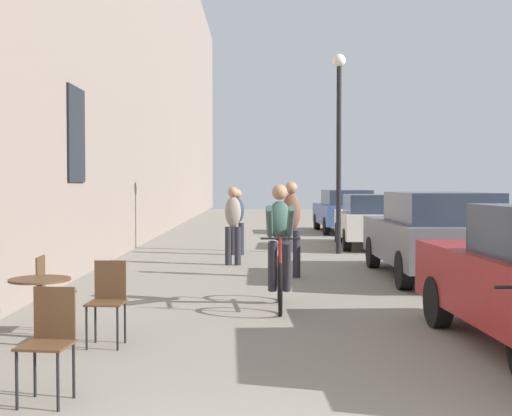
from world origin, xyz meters
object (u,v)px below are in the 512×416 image
pedestrian_near (293,224)px  parked_car_second (436,234)px  cyclist_on_bicycle (282,249)px  pedestrian_far (239,218)px  pedestrian_mid (235,221)px  parked_car_fourth (347,210)px  street_lamp (341,127)px  cafe_table_mid (42,297)px  parked_car_third (373,220)px  cafe_chair_mid_toward_street (110,296)px  cafe_chair_mid_toward_wall (52,289)px  cafe_chair_near_toward_street (52,336)px

pedestrian_near → parked_car_second: pedestrian_near is taller
cyclist_on_bicycle → pedestrian_far: size_ratio=1.10×
pedestrian_mid → parked_car_fourth: size_ratio=0.39×
street_lamp → parked_car_fourth: (1.11, 7.45, -2.32)m
parked_car_second → cyclist_on_bicycle: bearing=-135.7°
cafe_table_mid → parked_car_third: parked_car_third is taller
cafe_chair_mid_toward_street → pedestrian_near: (2.22, 5.25, 0.47)m
cafe_chair_mid_toward_wall → pedestrian_mid: 6.92m
parked_car_fourth → street_lamp: bearing=-98.5°
cyclist_on_bicycle → parked_car_second: size_ratio=0.40×
cafe_table_mid → pedestrian_near: size_ratio=0.41×
cyclist_on_bicycle → street_lamp: bearing=76.8°
pedestrian_far → parked_car_second: pedestrian_far is taller
cafe_table_mid → cafe_chair_mid_toward_wall: size_ratio=0.81×
cafe_table_mid → cyclist_on_bicycle: bearing=42.4°
street_lamp → cafe_table_mid: bearing=-114.1°
cafe_table_mid → cafe_chair_mid_toward_street: 0.70m
cafe_table_mid → parked_car_fourth: parked_car_fourth is taller
pedestrian_near → pedestrian_far: pedestrian_near is taller
cafe_chair_mid_toward_street → cafe_chair_mid_toward_wall: size_ratio=1.00×
cafe_chair_mid_toward_street → parked_car_second: parked_car_second is taller
pedestrian_near → pedestrian_mid: size_ratio=1.06×
parked_car_third → pedestrian_far: bearing=-149.4°
street_lamp → parked_car_fourth: bearing=81.5°
cyclist_on_bicycle → pedestrian_far: (-0.79, 6.96, 0.09)m
cafe_chair_mid_toward_wall → parked_car_fourth: (5.50, 16.51, 0.27)m
parked_car_third → cafe_chair_mid_toward_wall: bearing=-116.8°
cafe_table_mid → parked_car_third: bearing=64.7°
cafe_chair_near_toward_street → cafe_table_mid: size_ratio=1.24×
cafe_chair_near_toward_street → cafe_chair_mid_toward_street: 1.89m
cafe_table_mid → pedestrian_far: bearing=79.0°
cafe_chair_mid_toward_wall → pedestrian_mid: pedestrian_mid is taller
cafe_chair_near_toward_street → pedestrian_near: (2.27, 7.14, 0.47)m
street_lamp → parked_car_second: street_lamp is taller
cafe_chair_near_toward_street → pedestrian_near: 7.51m
pedestrian_near → parked_car_fourth: bearing=78.0°
pedestrian_near → street_lamp: street_lamp is taller
street_lamp → parked_car_third: 3.17m
cyclist_on_bicycle → pedestrian_mid: size_ratio=1.06×
cafe_chair_near_toward_street → cyclist_on_bicycle: 4.64m
parked_car_fourth → parked_car_second: bearing=-89.6°
cyclist_on_bicycle → parked_car_second: 4.05m
cafe_chair_mid_toward_wall → pedestrian_near: (3.00, 4.73, 0.47)m
pedestrian_mid → pedestrian_far: pedestrian_mid is taller
cafe_chair_near_toward_street → parked_car_third: parked_car_third is taller
street_lamp → cafe_chair_mid_toward_street: bearing=-110.7°
cafe_chair_mid_toward_street → cafe_chair_near_toward_street: bearing=-91.5°
cafe_chair_mid_toward_wall → parked_car_second: bearing=39.5°
pedestrian_mid → cyclist_on_bicycle: bearing=-80.5°
street_lamp → parked_car_third: (1.11, 1.81, -2.36)m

